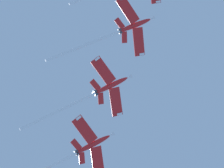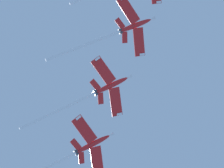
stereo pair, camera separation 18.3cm
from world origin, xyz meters
The scene contains 3 objects.
jet_second centered at (11.19, -3.40, 144.96)m, with size 35.29×19.94×18.51m.
jet_third centered at (21.95, -19.91, 139.39)m, with size 35.13×19.85×17.76m.
jet_fourth centered at (30.57, -35.68, 134.25)m, with size 34.53×19.88×17.05m.
Camera 2 is at (12.17, 5.50, 1.70)m, focal length 73.26 mm.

